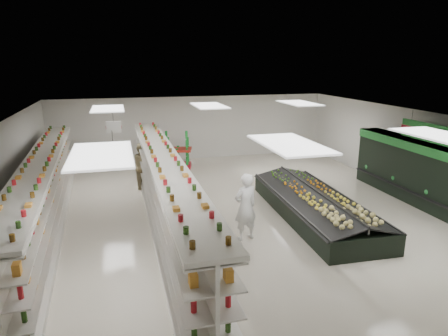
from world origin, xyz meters
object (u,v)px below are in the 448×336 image
object	(u,v)px
gondola_center	(165,196)
soda_endcap	(178,151)
gondola_left	(45,197)
shopper_main	(245,207)
produce_island	(315,204)
shopper_background	(143,165)

from	to	relation	value
gondola_center	soda_endcap	distance (m)	7.13
gondola_left	soda_endcap	xyz separation A→B (m)	(4.89, 6.06, -0.18)
gondola_left	shopper_main	bearing A→B (deg)	-24.71
gondola_left	produce_island	world-z (taller)	gondola_left
gondola_left	shopper_background	size ratio (longest dim) A/B	6.76
shopper_background	gondola_center	bearing A→B (deg)	-168.44
soda_endcap	shopper_background	bearing A→B (deg)	-122.92
shopper_main	shopper_background	size ratio (longest dim) A/B	1.06
gondola_center	shopper_main	world-z (taller)	gondola_center
produce_island	shopper_main	xyz separation A→B (m)	(-2.71, -1.02, 0.55)
gondola_center	produce_island	xyz separation A→B (m)	(4.80, -0.34, -0.60)
shopper_main	gondola_left	bearing A→B (deg)	-37.77
gondola_left	shopper_main	distance (m)	6.02
gondola_left	produce_island	distance (m)	8.40
produce_island	soda_endcap	distance (m)	8.08
produce_island	shopper_background	bearing A→B (deg)	138.46
gondola_center	shopper_background	bearing A→B (deg)	94.65
produce_island	shopper_main	distance (m)	2.95
gondola_left	shopper_main	size ratio (longest dim) A/B	6.36
gondola_center	soda_endcap	bearing A→B (deg)	78.31
gondola_center	shopper_main	distance (m)	2.50
gondola_center	soda_endcap	world-z (taller)	gondola_center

